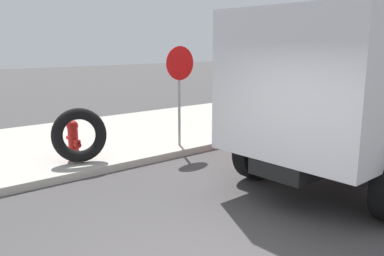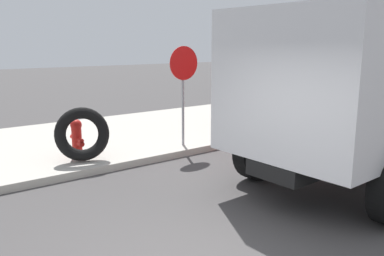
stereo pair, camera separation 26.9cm
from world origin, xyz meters
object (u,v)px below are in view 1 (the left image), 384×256
(fire_hydrant, at_px, (73,138))
(stop_sign, at_px, (180,77))
(loose_tire, at_px, (79,135))
(dump_truck_red, at_px, (381,90))

(fire_hydrant, distance_m, stop_sign, 2.69)
(loose_tire, bearing_deg, stop_sign, -4.66)
(loose_tire, relative_size, stop_sign, 0.47)
(fire_hydrant, xyz_separation_m, loose_tire, (-0.04, -0.40, 0.13))
(loose_tire, distance_m, stop_sign, 2.61)
(loose_tire, bearing_deg, dump_truck_red, -40.41)
(dump_truck_red, bearing_deg, fire_hydrant, 136.54)
(fire_hydrant, relative_size, stop_sign, 0.35)
(fire_hydrant, height_order, loose_tire, loose_tire)
(loose_tire, xyz_separation_m, stop_sign, (2.38, -0.19, 1.03))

